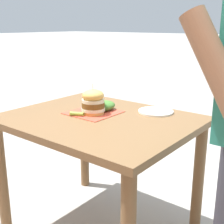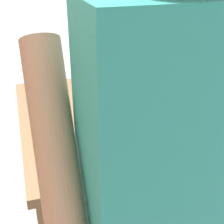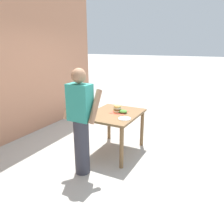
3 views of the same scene
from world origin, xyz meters
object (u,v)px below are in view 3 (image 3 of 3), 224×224
Objects in this scene: pickle_spear at (114,110)px; side_plate_with_forks at (125,119)px; patio_table at (114,119)px; side_salad at (123,111)px; sandwich at (117,108)px; diner_across_table at (81,121)px.

side_plate_with_forks is at bearing 138.59° from pickle_spear.
side_salad is at bearing -149.12° from patio_table.
sandwich reaches higher than side_salad.
sandwich is at bearing 153.63° from pickle_spear.
side_salad reaches higher than side_plate_with_forks.
side_salad reaches higher than pickle_spear.
patio_table is 5.04× the size of side_plate_with_forks.
pickle_spear is (0.10, -0.05, -0.06)m from sandwich.
side_plate_with_forks is at bearing 144.82° from patio_table.
side_salad is (-0.13, -0.08, 0.16)m from patio_table.
side_plate_with_forks is at bearing -121.98° from diner_across_table.
patio_table is 13.15× the size of pickle_spear.
patio_table is at bearing -35.18° from side_plate_with_forks.
side_plate_with_forks is at bearing 120.77° from side_salad.
side_salad is at bearing -104.62° from diner_across_table.
patio_table is 0.20m from pickle_spear.
side_plate_with_forks is 0.13× the size of diner_across_table.
diner_across_table is (0.12, 0.90, 0.23)m from patio_table.
pickle_spear is at bearing -41.41° from side_plate_with_forks.
side_plate_with_forks is at bearing 134.52° from sandwich.
diner_across_table is at bearing 58.02° from side_plate_with_forks.
sandwich is 0.86× the size of side_plate_with_forks.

